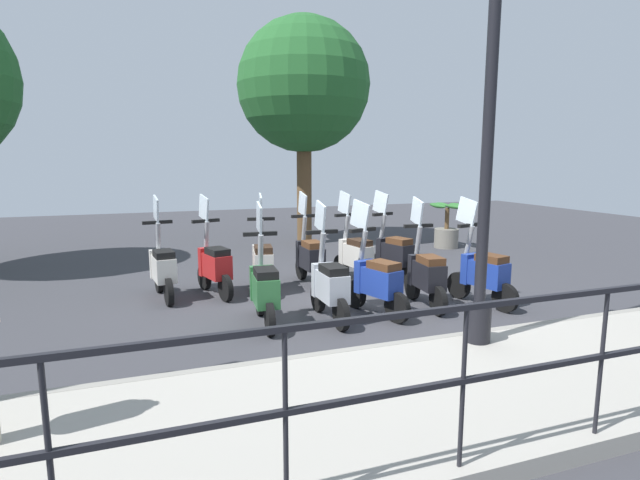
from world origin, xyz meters
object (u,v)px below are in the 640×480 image
Objects in this scene: tree_distant at (304,86)px; scooter_near_0 at (482,272)px; lamp_post_near at (488,146)px; scooter_far_2 at (310,257)px; scooter_far_3 at (263,262)px; potted_palm at (447,229)px; scooter_far_4 at (214,265)px; scooter_far_0 at (393,253)px; scooter_near_1 at (425,274)px; scooter_near_2 at (376,280)px; scooter_near_3 at (329,284)px; scooter_far_1 at (355,254)px; scooter_far_5 at (163,267)px; scooter_near_4 at (264,288)px.

tree_distant is 6.78m from scooter_near_0.
lamp_post_near reaches higher than scooter_far_2.
potted_palm is at bearing -54.76° from scooter_far_3.
scooter_near_0 reaches higher than potted_palm.
lamp_post_near is 4.43m from scooter_far_4.
scooter_far_4 is at bearing 72.32° from scooter_far_0.
scooter_near_1 and scooter_far_4 have the same top height.
scooter_near_2 is at bearing 136.73° from potted_palm.
scooter_far_3 is (1.69, 1.14, 0.00)m from scooter_near_2.
scooter_far_0 reaches higher than potted_palm.
scooter_near_0 is 1.00× the size of scooter_far_2.
scooter_near_3 is (0.09, 2.31, 0.00)m from scooter_near_0.
scooter_far_1 is 1.00× the size of scooter_far_5.
scooter_near_1 is at bearing -135.63° from scooter_far_4.
lamp_post_near reaches higher than scooter_far_4.
scooter_near_1 is 3.17m from scooter_far_4.
scooter_near_4 is (0.11, 1.50, 0.00)m from scooter_near_2.
scooter_near_0 is at bearing 152.07° from potted_palm.
scooter_far_5 is at bearing 53.51° from scooter_near_0.
tree_distant reaches higher than scooter_far_4.
scooter_far_4 is (-2.37, 5.77, 0.04)m from potted_palm.
lamp_post_near is at bearing 176.45° from tree_distant.
potted_palm is 6.24m from scooter_far_4.
scooter_far_3 is at bearing 153.71° from tree_distant.
scooter_near_0 is 3.30m from scooter_far_3.
scooter_far_4 is at bearing 112.39° from potted_palm.
scooter_near_1 is 1.00× the size of scooter_far_0.
scooter_far_1 is 1.00× the size of scooter_far_3.
scooter_near_1 and scooter_near_4 have the same top height.
scooter_near_2 is (-4.11, 3.87, 0.04)m from potted_palm.
scooter_far_2 is 2.33m from scooter_far_5.
scooter_near_4 is at bearing 176.66° from scooter_far_3.
scooter_far_0 is at bearing -47.74° from scooter_near_3.
scooter_near_1 is 2.08m from scooter_far_2.
tree_distant is 3.49× the size of scooter_far_5.
scooter_near_2 is 1.00× the size of scooter_far_2.
scooter_far_0 is at bearing -12.45° from lamp_post_near.
potted_palm is 5.57m from scooter_far_3.
scooter_far_1 is 1.61m from scooter_far_3.
scooter_near_3 is (-0.10, 1.49, 0.00)m from scooter_near_1.
scooter_far_5 is at bearing 69.55° from scooter_near_1.
scooter_near_0 is 1.00× the size of scooter_near_2.
scooter_far_1 is at bearing -77.93° from scooter_far_3.
scooter_far_1 is 1.00× the size of scooter_far_2.
scooter_far_0 is at bearing -99.21° from scooter_far_5.
scooter_near_2 is at bearing 171.35° from tree_distant.
scooter_near_2 and scooter_far_0 have the same top height.
scooter_near_0 is at bearing -172.59° from tree_distant.
potted_palm is 0.69× the size of scooter_near_0.
scooter_near_2 is 1.50m from scooter_near_4.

